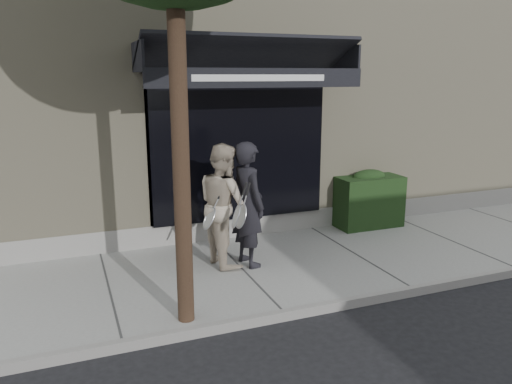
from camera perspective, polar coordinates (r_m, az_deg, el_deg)
name	(u,v)px	position (r m, az deg, el deg)	size (l,w,h in m)	color
ground	(353,259)	(8.72, 10.98, -7.53)	(80.00, 80.00, 0.00)	black
sidewalk	(353,256)	(8.70, 11.00, -7.16)	(20.00, 3.00, 0.12)	gray
curb	(412,291)	(7.53, 17.39, -10.73)	(20.00, 0.10, 0.14)	gray
building_facade	(249,88)	(12.62, -0.80, 11.78)	(14.30, 8.04, 5.64)	#B8AE8D
hedge	(368,199)	(10.10, 12.65, -0.82)	(1.30, 0.70, 1.14)	black
pedestrian_front	(248,204)	(7.73, -0.91, -1.43)	(0.73, 0.96, 1.96)	black
pedestrian_back	(224,204)	(7.80, -3.64, -1.43)	(0.84, 1.02, 1.92)	#BEAE98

